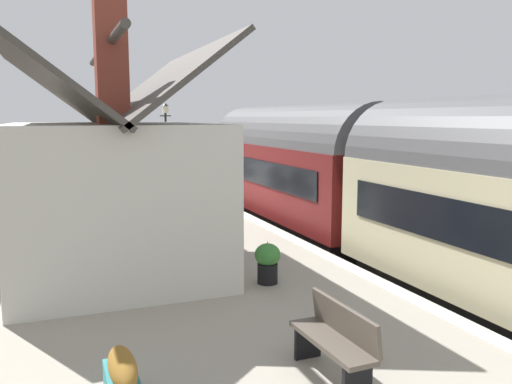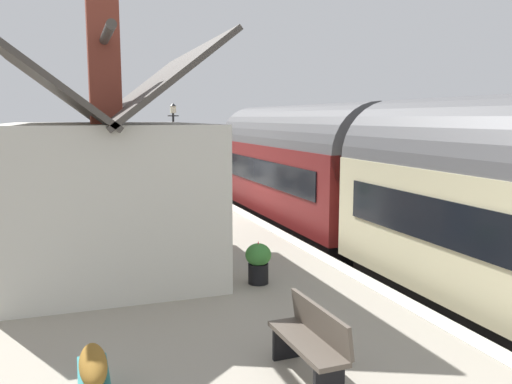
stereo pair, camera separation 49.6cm
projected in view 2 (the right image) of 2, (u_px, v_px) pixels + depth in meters
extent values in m
plane|color=#4C473F|center=(273.00, 234.00, 17.78)|extent=(160.00, 160.00, 0.00)
cube|color=#A39B8C|center=(143.00, 231.00, 16.28)|extent=(32.00, 6.72, 0.84)
cube|color=beige|center=(240.00, 211.00, 17.27)|extent=(32.00, 0.36, 0.02)
cube|color=gray|center=(317.00, 228.00, 18.31)|extent=(52.00, 0.08, 0.14)
cube|color=gray|center=(278.00, 231.00, 17.83)|extent=(52.00, 0.08, 0.14)
cube|color=black|center=(298.00, 222.00, 18.00)|extent=(8.94, 2.29, 0.70)
cube|color=maroon|center=(299.00, 179.00, 17.79)|extent=(9.72, 2.70, 2.30)
cylinder|color=#515154|center=(299.00, 145.00, 17.63)|extent=(9.72, 2.65, 2.65)
cube|color=black|center=(261.00, 172.00, 17.30)|extent=(8.26, 0.03, 0.80)
cylinder|color=black|center=(268.00, 208.00, 20.73)|extent=(0.70, 2.16, 0.70)
cylinder|color=black|center=(339.00, 241.00, 15.28)|extent=(0.70, 2.16, 0.70)
cube|color=black|center=(252.00, 157.00, 22.29)|extent=(0.04, 2.16, 0.90)
cylinder|color=#F2EDCC|center=(252.00, 180.00, 22.45)|extent=(0.06, 0.24, 0.24)
cube|color=red|center=(251.00, 190.00, 22.55)|extent=(0.16, 2.56, 0.24)
cube|color=black|center=(483.00, 235.00, 8.02)|extent=(7.79, 0.03, 0.80)
cylinder|color=black|center=(434.00, 284.00, 11.29)|extent=(0.70, 2.16, 0.70)
cube|color=silver|center=(106.00, 194.00, 10.98)|extent=(5.60, 3.83, 2.95)
cube|color=#47423D|center=(149.00, 87.00, 10.99)|extent=(6.10, 2.18, 1.72)
cube|color=#47423D|center=(51.00, 86.00, 10.35)|extent=(6.10, 2.18, 1.72)
cylinder|color=#47423D|center=(100.00, 49.00, 10.56)|extent=(6.10, 0.16, 0.16)
cube|color=brown|center=(104.00, 62.00, 9.66)|extent=(0.56, 0.56, 2.26)
cube|color=slate|center=(206.00, 215.00, 10.94)|extent=(0.90, 0.06, 2.10)
cube|color=slate|center=(224.00, 194.00, 9.54)|extent=(0.80, 0.05, 1.10)
cube|color=slate|center=(190.00, 177.00, 12.16)|extent=(0.80, 0.05, 1.10)
cube|color=brown|center=(306.00, 342.00, 6.18)|extent=(1.41, 0.44, 0.06)
cube|color=brown|center=(320.00, 322.00, 6.21)|extent=(1.40, 0.15, 0.40)
cube|color=black|center=(329.00, 383.00, 5.70)|extent=(0.07, 0.36, 0.44)
cube|color=black|center=(286.00, 342.00, 6.73)|extent=(0.07, 0.36, 0.44)
cube|color=brown|center=(146.00, 183.00, 21.25)|extent=(1.40, 0.41, 0.06)
cube|color=brown|center=(150.00, 177.00, 21.28)|extent=(1.40, 0.12, 0.40)
cube|color=black|center=(148.00, 190.00, 20.76)|extent=(0.06, 0.36, 0.44)
cube|color=black|center=(144.00, 187.00, 21.80)|extent=(0.06, 0.36, 0.44)
cube|color=brown|center=(127.00, 171.00, 25.69)|extent=(1.42, 0.47, 0.06)
cube|color=brown|center=(130.00, 167.00, 25.71)|extent=(1.40, 0.17, 0.40)
cube|color=black|center=(127.00, 177.00, 25.20)|extent=(0.08, 0.36, 0.44)
cube|color=black|center=(126.00, 175.00, 26.26)|extent=(0.08, 0.36, 0.44)
cube|color=brown|center=(150.00, 190.00, 19.22)|extent=(1.40, 0.41, 0.06)
cube|color=brown|center=(155.00, 183.00, 19.25)|extent=(1.40, 0.12, 0.40)
cube|color=black|center=(153.00, 198.00, 18.73)|extent=(0.06, 0.36, 0.44)
cube|color=black|center=(148.00, 194.00, 19.77)|extent=(0.06, 0.36, 0.44)
cone|color=teal|center=(146.00, 212.00, 16.00)|extent=(0.47, 0.47, 0.42)
cylinder|color=teal|center=(146.00, 218.00, 16.02)|extent=(0.26, 0.26, 0.06)
ellipsoid|color=#2D7233|center=(146.00, 199.00, 15.94)|extent=(0.54, 0.54, 0.47)
cylinder|color=black|center=(258.00, 273.00, 9.80)|extent=(0.38, 0.38, 0.38)
ellipsoid|color=#3D8438|center=(258.00, 255.00, 9.75)|extent=(0.48, 0.48, 0.42)
cone|color=#F2383D|center=(258.00, 246.00, 9.72)|extent=(0.09, 0.09, 0.19)
ellipsoid|color=olive|center=(93.00, 365.00, 5.49)|extent=(0.92, 0.29, 0.29)
cylinder|color=black|center=(174.00, 148.00, 24.26)|extent=(0.10, 0.10, 3.29)
cylinder|color=black|center=(173.00, 116.00, 24.05)|extent=(0.05, 0.50, 0.05)
cube|color=beige|center=(173.00, 109.00, 24.01)|extent=(0.24, 0.24, 0.32)
cone|color=black|center=(173.00, 105.00, 23.98)|extent=(0.32, 0.32, 0.14)
cylinder|color=black|center=(183.00, 175.00, 23.30)|extent=(0.06, 0.06, 1.10)
cylinder|color=black|center=(180.00, 173.00, 23.86)|extent=(0.06, 0.06, 1.10)
cube|color=maroon|center=(181.00, 157.00, 23.47)|extent=(0.90, 0.06, 0.44)
cube|color=black|center=(181.00, 157.00, 23.47)|extent=(0.96, 0.03, 0.50)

